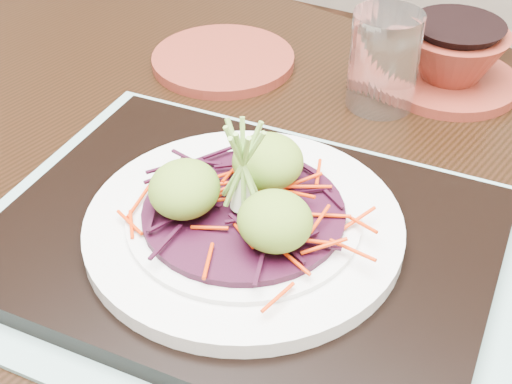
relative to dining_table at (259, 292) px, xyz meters
The scene contains 11 objects.
dining_table is the anchor object (origin of this frame).
placemat 0.11m from the dining_table, 76.04° to the right, with size 0.45×0.35×0.00m, color gray.
serving_tray 0.12m from the dining_table, 76.04° to the right, with size 0.39×0.29×0.02m, color black.
white_plate 0.13m from the dining_table, 76.04° to the right, with size 0.25×0.25×0.02m.
cabbage_bed 0.15m from the dining_table, 76.04° to the right, with size 0.16×0.16×0.01m, color black.
carrot_julienne 0.15m from the dining_table, 76.04° to the right, with size 0.19×0.19×0.01m, color red, non-canonical shape.
guacamole_scoops 0.17m from the dining_table, 76.22° to the right, with size 0.14×0.12×0.04m.
scallion_garnish 0.19m from the dining_table, 76.04° to the right, with size 0.06×0.06×0.09m, color #79AC44, non-canonical shape.
terracotta_side_plate 0.29m from the dining_table, 127.30° to the left, with size 0.17×0.17×0.01m, color maroon.
water_glass 0.27m from the dining_table, 84.00° to the left, with size 0.07×0.07×0.10m, color white.
terracotta_bowl_set 0.33m from the dining_table, 75.55° to the left, with size 0.19×0.19×0.06m.
Camera 1 is at (0.24, -0.36, 1.13)m, focal length 50.00 mm.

